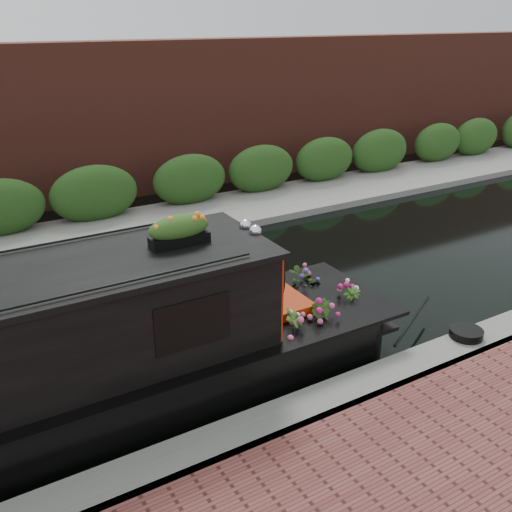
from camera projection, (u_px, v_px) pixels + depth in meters
ground at (192, 311)px, 9.59m from camera, size 80.00×80.00×0.00m
near_bank_coping at (306, 422)px, 6.98m from camera, size 40.00×0.60×0.50m
far_bank_path at (114, 235)px, 12.91m from camera, size 40.00×2.40×0.34m
far_hedge at (102, 223)px, 13.62m from camera, size 40.00×1.10×2.80m
far_brick_wall at (79, 201)px, 15.28m from camera, size 40.00×1.00×8.00m
rope_fender at (369, 313)px, 9.18m from camera, size 0.33×0.37×0.33m
coiled_mooring_rope at (466, 333)px, 8.33m from camera, size 0.48×0.48×0.12m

